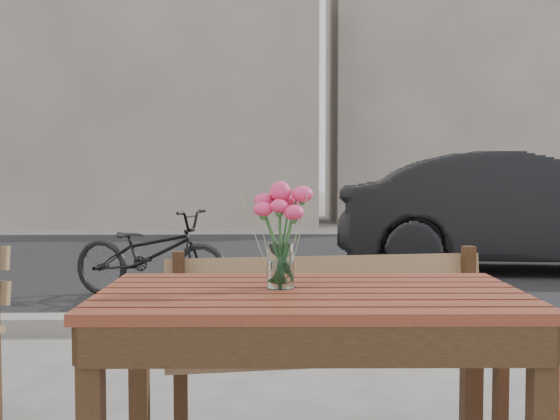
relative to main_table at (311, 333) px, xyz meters
name	(u,v)px	position (x,y,z in m)	size (l,w,h in m)	color
street	(282,283)	(0.06, 4.95, -0.62)	(30.00, 8.12, 0.12)	black
backdrop_buildings	(277,67)	(0.23, 14.28, 2.95)	(15.50, 4.00, 8.00)	gray
main_table	(311,333)	(0.00, 0.00, 0.00)	(1.28, 0.77, 0.78)	brown
main_bench	(332,327)	(0.14, 0.73, -0.14)	(1.39, 0.58, 0.84)	olive
main_vase	(280,222)	(-0.09, 0.05, 0.33)	(0.18, 0.18, 0.33)	white
parked_car	(518,212)	(2.84, 5.94, 0.03)	(1.45, 4.16, 1.37)	black
bicycle	(151,254)	(-1.15, 4.25, -0.25)	(0.54, 1.55, 0.81)	black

